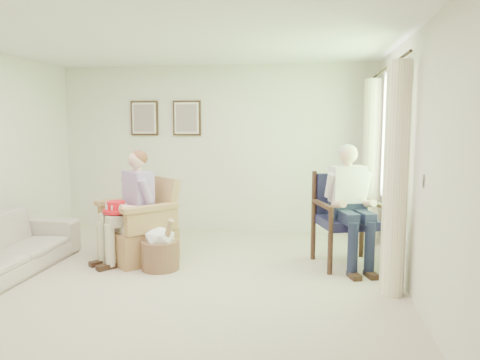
{
  "coord_description": "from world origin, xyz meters",
  "views": [
    {
      "loc": [
        1.51,
        -4.52,
        1.72
      ],
      "look_at": [
        0.69,
        0.79,
        1.05
      ],
      "focal_mm": 35.0,
      "sensor_mm": 36.0,
      "label": 1
    }
  ],
  "objects_px": {
    "wicker_armchair": "(139,233)",
    "wood_armchair": "(347,215)",
    "hatbox": "(160,248)",
    "person_wicker": "(134,199)",
    "person_dark": "(349,197)",
    "red_hat": "(116,208)"
  },
  "relations": [
    {
      "from": "wicker_armchair",
      "to": "wood_armchair",
      "type": "bearing_deg",
      "value": 45.02
    },
    {
      "from": "hatbox",
      "to": "wicker_armchair",
      "type": "bearing_deg",
      "value": 136.25
    },
    {
      "from": "person_wicker",
      "to": "person_dark",
      "type": "relative_size",
      "value": 0.94
    },
    {
      "from": "wicker_armchair",
      "to": "red_hat",
      "type": "xyz_separation_m",
      "value": [
        -0.17,
        -0.28,
        0.37
      ]
    },
    {
      "from": "wood_armchair",
      "to": "person_wicker",
      "type": "height_order",
      "value": "person_wicker"
    },
    {
      "from": "wicker_armchair",
      "to": "person_dark",
      "type": "bearing_deg",
      "value": 41.06
    },
    {
      "from": "wood_armchair",
      "to": "wicker_armchair",
      "type": "bearing_deg",
      "value": 166.24
    },
    {
      "from": "wicker_armchair",
      "to": "person_wicker",
      "type": "distance_m",
      "value": 0.48
    },
    {
      "from": "red_hat",
      "to": "person_dark",
      "type": "bearing_deg",
      "value": 6.32
    },
    {
      "from": "person_wicker",
      "to": "hatbox",
      "type": "distance_m",
      "value": 0.72
    },
    {
      "from": "person_wicker",
      "to": "person_dark",
      "type": "height_order",
      "value": "person_dark"
    },
    {
      "from": "wicker_armchair",
      "to": "wood_armchair",
      "type": "height_order",
      "value": "wood_armchair"
    },
    {
      "from": "wood_armchair",
      "to": "person_dark",
      "type": "height_order",
      "value": "person_dark"
    },
    {
      "from": "wood_armchair",
      "to": "hatbox",
      "type": "relative_size",
      "value": 1.68
    },
    {
      "from": "person_wicker",
      "to": "red_hat",
      "type": "distance_m",
      "value": 0.24
    },
    {
      "from": "person_wicker",
      "to": "hatbox",
      "type": "height_order",
      "value": "person_wicker"
    },
    {
      "from": "wood_armchair",
      "to": "person_dark",
      "type": "xyz_separation_m",
      "value": [
        -0.0,
        -0.18,
        0.26
      ]
    },
    {
      "from": "wood_armchair",
      "to": "red_hat",
      "type": "relative_size",
      "value": 3.42
    },
    {
      "from": "red_hat",
      "to": "hatbox",
      "type": "relative_size",
      "value": 0.49
    },
    {
      "from": "person_wicker",
      "to": "red_hat",
      "type": "xyz_separation_m",
      "value": [
        -0.17,
        -0.14,
        -0.09
      ]
    },
    {
      "from": "hatbox",
      "to": "wood_armchair",
      "type": "bearing_deg",
      "value": 15.29
    },
    {
      "from": "wood_armchair",
      "to": "hatbox",
      "type": "height_order",
      "value": "wood_armchair"
    }
  ]
}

